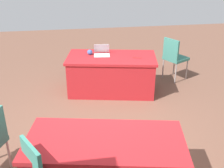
% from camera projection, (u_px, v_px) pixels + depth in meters
% --- Properties ---
extents(ground_plane, '(14.40, 14.40, 0.00)m').
position_uv_depth(ground_plane, '(103.00, 137.00, 4.43)').
color(ground_plane, brown).
extents(table_foreground, '(1.93, 1.24, 0.77)m').
position_uv_depth(table_foreground, '(111.00, 74.00, 5.79)').
color(table_foreground, '#AD1E23').
rests_on(table_foreground, ground).
extents(table_mid_right, '(1.92, 1.18, 0.77)m').
position_uv_depth(table_mid_right, '(105.00, 166.00, 3.27)').
color(table_mid_right, '#AD1E23').
rests_on(table_mid_right, ground).
extents(chair_tucked_left, '(0.60, 0.60, 0.98)m').
position_uv_depth(chair_tucked_left, '(174.00, 56.00, 6.26)').
color(chair_tucked_left, '#9E9993').
rests_on(chair_tucked_left, ground).
extents(laptop_silver, '(0.34, 0.32, 0.21)m').
position_uv_depth(laptop_silver, '(102.00, 53.00, 5.70)').
color(laptop_silver, silver).
rests_on(laptop_silver, table_foreground).
extents(yarn_ball, '(0.11, 0.11, 0.11)m').
position_uv_depth(yarn_ball, '(90.00, 52.00, 5.70)').
color(yarn_ball, '#3F5999').
rests_on(yarn_ball, table_foreground).
extents(scissors_red, '(0.18, 0.08, 0.01)m').
position_uv_depth(scissors_red, '(137.00, 58.00, 5.55)').
color(scissors_red, red).
rests_on(scissors_red, table_foreground).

